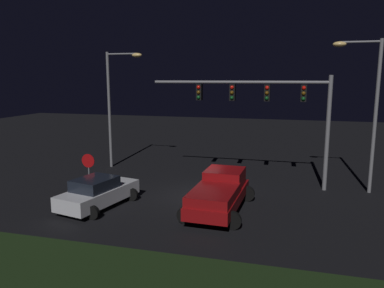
# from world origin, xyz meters

# --- Properties ---
(ground_plane) EXTENTS (80.00, 80.00, 0.00)m
(ground_plane) POSITION_xyz_m (0.00, 0.00, 0.00)
(ground_plane) COLOR black
(pickup_truck) EXTENTS (3.03, 5.48, 1.80)m
(pickup_truck) POSITION_xyz_m (1.70, -1.95, 1.00)
(pickup_truck) COLOR maroon
(pickup_truck) RESTS_ON ground_plane
(car_sedan) EXTENTS (3.07, 4.68, 1.51)m
(car_sedan) POSITION_xyz_m (-4.25, -3.03, 0.74)
(car_sedan) COLOR silver
(car_sedan) RESTS_ON ground_plane
(traffic_signal_gantry) EXTENTS (10.32, 0.56, 6.50)m
(traffic_signal_gantry) POSITION_xyz_m (3.49, 2.88, 5.03)
(traffic_signal_gantry) COLOR slate
(traffic_signal_gantry) RESTS_ON ground_plane
(street_lamp_left) EXTENTS (2.65, 0.44, 8.11)m
(street_lamp_left) POSITION_xyz_m (-7.07, 4.94, 5.11)
(street_lamp_left) COLOR slate
(street_lamp_left) RESTS_ON ground_plane
(street_lamp_right) EXTENTS (2.52, 0.44, 8.38)m
(street_lamp_right) POSITION_xyz_m (8.78, 3.05, 5.25)
(street_lamp_right) COLOR slate
(street_lamp_right) RESTS_ON ground_plane
(stop_sign) EXTENTS (0.76, 0.08, 2.23)m
(stop_sign) POSITION_xyz_m (-5.84, -1.13, 1.56)
(stop_sign) COLOR slate
(stop_sign) RESTS_ON ground_plane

